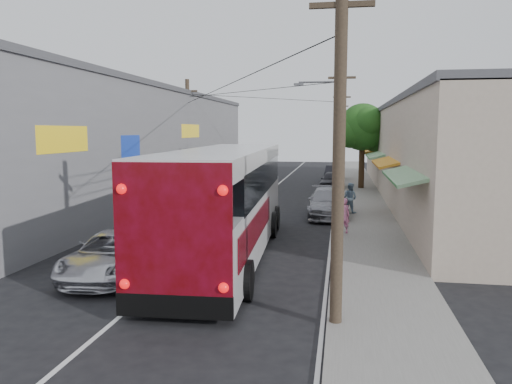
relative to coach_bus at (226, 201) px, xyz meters
The scene contains 13 objects.
ground 4.73m from the coach_bus, 106.20° to the right, with size 120.00×120.00×0.00m, color black.
sidewalk 16.86m from the coach_bus, 71.53° to the left, with size 3.00×80.00×0.12m, color slate.
building_right 20.43m from the coach_bus, 61.30° to the left, with size 7.09×40.00×6.25m.
building_left 17.01m from the coach_bus, 124.92° to the left, with size 7.20×36.00×7.25m.
utility_poles 16.47m from the coach_bus, 83.21° to the left, with size 11.80×45.28×8.00m.
street_tree 22.78m from the coach_bus, 75.47° to the left, with size 4.40×4.00×6.60m.
coach_bus is the anchor object (origin of this frame).
jeepney 4.45m from the coach_bus, 132.86° to the right, with size 2.26×4.90×1.36m, color silver.
parked_suv 9.60m from the coach_bus, 69.03° to the left, with size 2.07×5.09×1.48m, color gray.
parked_car_mid 21.73m from the coach_bus, 80.97° to the left, with size 1.67×4.14×1.41m, color #28282D.
parked_car_far 28.74m from the coach_bus, 83.19° to the left, with size 1.46×4.18×1.38m, color black.
pedestrian_near 6.02m from the coach_bus, 44.69° to the left, with size 0.56×0.37×1.53m, color pink.
pedestrian_far 10.74m from the coach_bus, 64.69° to the left, with size 0.79×0.62×1.63m, color #82A1BD.
Camera 1 is at (5.26, -13.25, 4.51)m, focal length 35.00 mm.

